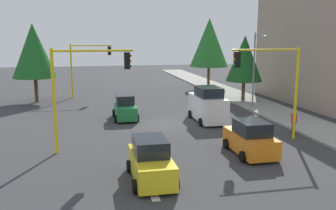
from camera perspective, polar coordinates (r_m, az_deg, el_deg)
ground_plane at (r=28.33m, az=-0.62°, el=-2.86°), size 120.00×120.00×0.00m
sidewalk_kerb at (r=36.34m, az=14.23°, el=-0.08°), size 80.00×4.00×0.15m
lane_arrow_near at (r=17.01m, az=-2.95°, el=-12.15°), size 2.40×1.10×1.10m
traffic_signal_far_right at (r=41.10m, az=-12.46°, el=6.89°), size 0.36×4.59×5.85m
traffic_signal_near_right at (r=21.16m, az=-12.81°, el=3.90°), size 0.36×4.59×5.98m
traffic_signal_near_left at (r=23.91m, az=15.96°, el=4.46°), size 0.36×4.59×5.95m
street_lamp_curbside at (r=34.01m, az=13.61°, el=6.50°), size 2.15×0.28×7.00m
tree_roadside_mid at (r=38.32m, az=11.88°, el=7.13°), size 3.73×3.73×6.78m
tree_roadside_far at (r=47.43m, az=6.47°, el=9.69°), size 4.91×4.91×9.00m
tree_opposite_side at (r=39.44m, az=-20.29°, el=7.97°), size 4.36×4.36×7.98m
delivery_van_white at (r=28.94m, az=6.22°, el=-0.04°), size 4.80×2.22×2.77m
car_yellow at (r=17.10m, az=-2.70°, el=-8.82°), size 4.05×2.01×1.98m
car_orange at (r=21.23m, az=12.76°, el=-5.20°), size 3.97×2.11×1.98m
car_green at (r=29.85m, az=-6.74°, el=-0.49°), size 3.78×1.92×1.98m
pedestrian_crossing at (r=26.23m, az=19.09°, el=-2.50°), size 0.40×0.24×1.70m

